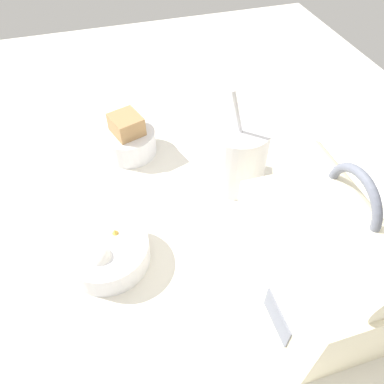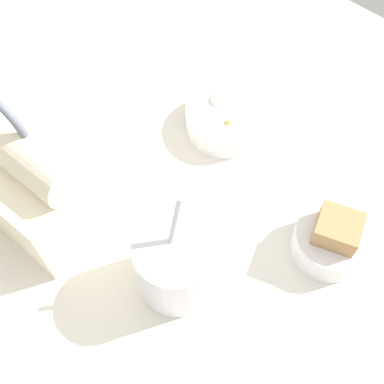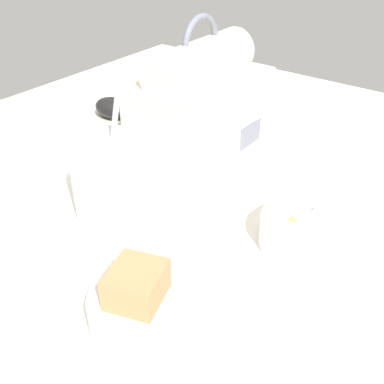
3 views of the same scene
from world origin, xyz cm
name	(u,v)px [view 3 (image 3 of 3)]	position (x,y,z in cm)	size (l,w,h in cm)	color
desk_surface	(140,237)	(0.00, 0.00, 1.00)	(140.00, 110.00, 2.00)	silver
keyboard	(20,156)	(2.34, 28.76, 3.02)	(31.39, 12.02, 2.10)	silver
lunch_bag	(200,104)	(23.94, 7.69, 10.40)	(21.94, 15.48, 22.72)	#EFE5C1
soup_cup	(111,179)	(0.52, 5.10, 8.02)	(10.21, 10.21, 19.30)	silver
bento_bowl_sandwich	(139,309)	(-12.45, -11.40, 5.06)	(10.09, 10.09, 8.21)	silver
bento_bowl_snacks	(308,231)	(10.92, -18.84, 4.14)	(12.38, 12.38, 5.33)	silver
computer_mouse	(113,108)	(24.60, 29.30, 3.95)	(5.51, 8.14, 3.90)	black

